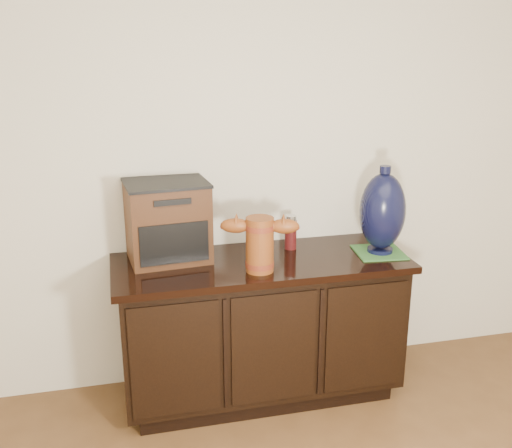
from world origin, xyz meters
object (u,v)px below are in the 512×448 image
object	(u,v)px
sideboard	(261,327)
tv_radio	(168,221)
spray_can	(291,232)
lamp_base	(382,212)
terracotta_vessel	(260,241)

from	to	relation	value
sideboard	tv_radio	bearing A→B (deg)	164.22
spray_can	lamp_base	bearing A→B (deg)	-21.61
sideboard	terracotta_vessel	bearing A→B (deg)	-106.82
spray_can	tv_radio	bearing A→B (deg)	-179.95
sideboard	lamp_base	size ratio (longest dim) A/B	3.28
terracotta_vessel	spray_can	xyz separation A→B (m)	(0.23, 0.26, -0.06)
sideboard	terracotta_vessel	world-z (taller)	terracotta_vessel
terracotta_vessel	sideboard	bearing A→B (deg)	89.20
tv_radio	lamp_base	xyz separation A→B (m)	(1.06, -0.17, 0.02)
terracotta_vessel	tv_radio	bearing A→B (deg)	162.86
sideboard	tv_radio	xyz separation A→B (m)	(-0.44, 0.12, 0.56)
lamp_base	spray_can	world-z (taller)	lamp_base
tv_radio	spray_can	xyz separation A→B (m)	(0.63, 0.00, -0.11)
sideboard	lamp_base	distance (m)	0.85
sideboard	spray_can	size ratio (longest dim) A/B	8.13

